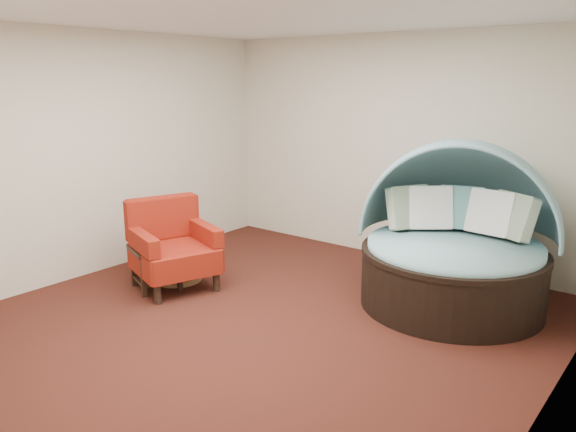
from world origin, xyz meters
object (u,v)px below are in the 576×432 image
Objects in this scene: canopy_daybed at (456,229)px; red_armchair at (173,247)px; side_table at (156,261)px; pet_basket at (178,271)px.

red_armchair is (-2.61, -1.48, -0.33)m from canopy_daybed.
canopy_daybed is 3.02m from red_armchair.
red_armchair is at bearing 55.87° from side_table.
pet_basket is at bearing -170.01° from canopy_daybed.
side_table is (-2.72, -1.63, -0.47)m from canopy_daybed.
pet_basket is 0.74× the size of red_armchair.
pet_basket is 0.38m from red_armchair.
canopy_daybed reaches higher than pet_basket.
side_table is (-0.11, -0.16, -0.14)m from red_armchair.
side_table is at bearing -89.56° from pet_basket.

